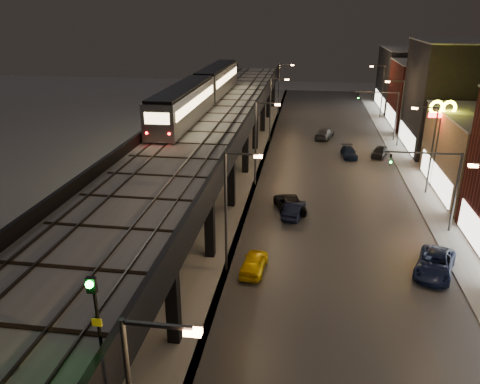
{
  "coord_description": "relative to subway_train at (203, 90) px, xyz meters",
  "views": [
    {
      "loc": [
        4.55,
        -16.12,
        17.75
      ],
      "look_at": [
        -0.16,
        16.07,
        5.0
      ],
      "focal_mm": 35.0,
      "sensor_mm": 36.0,
      "label": 1
    }
  ],
  "objects": [
    {
      "name": "streetlight_left_1",
      "position": [
        8.07,
        -28.22,
        -3.2
      ],
      "size": [
        2.57,
        0.28,
        9.0
      ],
      "color": "#38383A",
      "rests_on": "ground"
    },
    {
      "name": "traffic_light_rig_b",
      "position": [
        24.34,
        10.78,
        -3.94
      ],
      "size": [
        6.1,
        0.34,
        7.0
      ],
      "color": "#38383A",
      "rests_on": "ground"
    },
    {
      "name": "sign_mcdonalds",
      "position": [
        26.5,
        -7.98,
        -1.02
      ],
      "size": [
        2.75,
        0.54,
        9.25
      ],
      "color": "#38383A",
      "rests_on": "ground"
    },
    {
      "name": "streetlight_right_2",
      "position": [
        25.23,
        -10.22,
        -3.2
      ],
      "size": [
        2.56,
        0.28,
        9.0
      ],
      "color": "#38383A",
      "rests_on": "ground"
    },
    {
      "name": "car_taxi",
      "position": [
        9.78,
        -28.05,
        -7.75
      ],
      "size": [
        1.94,
        4.13,
        1.37
      ],
      "primitive_type": "imported",
      "rotation": [
        0.0,
        0.0,
        3.06
      ],
      "color": "yellow",
      "rests_on": "ground"
    },
    {
      "name": "streetlight_right_3",
      "position": [
        25.23,
        7.78,
        -3.2
      ],
      "size": [
        2.56,
        0.28,
        9.0
      ],
      "color": "#38383A",
      "rests_on": "ground"
    },
    {
      "name": "streetlight_right_4",
      "position": [
        25.23,
        25.78,
        -3.2
      ],
      "size": [
        2.56,
        0.28,
        9.0
      ],
      "color": "#38383A",
      "rests_on": "ground"
    },
    {
      "name": "traffic_light_rig_a",
      "position": [
        24.34,
        -19.22,
        -3.94
      ],
      "size": [
        6.1,
        0.34,
        7.0
      ],
      "color": "#38383A",
      "rests_on": "ground"
    },
    {
      "name": "sidewalk_right",
      "position": [
        26.0,
        -6.22,
        -8.37
      ],
      "size": [
        4.0,
        120.0,
        0.14
      ],
      "primitive_type": "cube",
      "color": "#9FA1A8",
      "rests_on": "ground"
    },
    {
      "name": "viaduct_parapet_streetside",
      "position": [
        6.85,
        -9.22,
        -1.59
      ],
      "size": [
        0.3,
        100.0,
        1.1
      ],
      "primitive_type": "cube",
      "color": "black",
      "rests_on": "elevated_viaduct"
    },
    {
      "name": "under_viaduct_pavement",
      "position": [
        2.5,
        -6.22,
        -8.41
      ],
      "size": [
        11.0,
        120.0,
        0.06
      ],
      "primitive_type": "cube",
      "color": "#9FA1A8",
      "rests_on": "ground"
    },
    {
      "name": "car_mid_silver",
      "position": [
        11.77,
        -16.57,
        -7.75
      ],
      "size": [
        3.6,
        5.4,
        1.38
      ],
      "primitive_type": "imported",
      "rotation": [
        0.0,
        0.0,
        3.43
      ],
      "color": "black",
      "rests_on": "ground"
    },
    {
      "name": "car_onc_red",
      "position": [
        22.45,
        2.31,
        -7.77
      ],
      "size": [
        2.75,
        4.22,
        1.34
      ],
      "primitive_type": "imported",
      "rotation": [
        0.0,
        0.0,
        -0.33
      ],
      "color": "black",
      "rests_on": "ground"
    },
    {
      "name": "building_e",
      "position": [
        32.49,
        20.78,
        -3.36
      ],
      "size": [
        12.2,
        12.2,
        10.16
      ],
      "color": "#501815",
      "rests_on": "ground"
    },
    {
      "name": "building_f",
      "position": [
        32.49,
        34.78,
        -2.86
      ],
      "size": [
        12.2,
        16.2,
        11.16
      ],
      "color": "black",
      "rests_on": "ground"
    },
    {
      "name": "viaduct_parapet_far",
      "position": [
        -1.85,
        -9.22,
        -1.59
      ],
      "size": [
        0.3,
        100.0,
        1.1
      ],
      "primitive_type": "cube",
      "color": "black",
      "rests_on": "elevated_viaduct"
    },
    {
      "name": "car_near_white",
      "position": [
        12.28,
        -17.94,
        -7.75
      ],
      "size": [
        2.16,
        4.35,
        1.37
      ],
      "primitive_type": "imported",
      "rotation": [
        0.0,
        0.0,
        2.96
      ],
      "color": "black",
      "rests_on": "ground"
    },
    {
      "name": "viaduct_trackbed",
      "position": [
        2.49,
        -9.25,
        -2.05
      ],
      "size": [
        8.4,
        100.0,
        0.32
      ],
      "color": "#B2B7C1",
      "rests_on": "elevated_viaduct"
    },
    {
      "name": "streetlight_left_4",
      "position": [
        8.07,
        25.78,
        -3.2
      ],
      "size": [
        2.57,
        0.28,
        9.0
      ],
      "color": "#38383A",
      "rests_on": "ground"
    },
    {
      "name": "building_d",
      "position": [
        32.49,
        6.78,
        -1.36
      ],
      "size": [
        12.2,
        13.2,
        14.16
      ],
      "color": "black",
      "rests_on": "ground"
    },
    {
      "name": "elevated_viaduct",
      "position": [
        2.5,
        -9.38,
        -2.82
      ],
      "size": [
        9.0,
        100.0,
        6.3
      ],
      "color": "black",
      "rests_on": "ground"
    },
    {
      "name": "subway_train",
      "position": [
        0.0,
        0.0,
        0.0
      ],
      "size": [
        3.06,
        36.99,
        3.66
      ],
      "color": "gray",
      "rests_on": "viaduct_trackbed"
    },
    {
      "name": "streetlight_left_2",
      "position": [
        8.07,
        -10.22,
        -3.2
      ],
      "size": [
        2.57,
        0.28,
        9.0
      ],
      "color": "#38383A",
      "rests_on": "ground"
    },
    {
      "name": "rail_signal",
      "position": [
        6.4,
        -45.15,
        0.36
      ],
      "size": [
        0.36,
        0.43,
        3.07
      ],
      "color": "black",
      "rests_on": "viaduct_trackbed"
    },
    {
      "name": "car_mid_dark",
      "position": [
        15.62,
        10.48,
        -7.71
      ],
      "size": [
        3.22,
        5.35,
        1.45
      ],
      "primitive_type": "imported",
      "rotation": [
        0.0,
        0.0,
        2.89
      ],
      "color": "#4D525C",
      "rests_on": "ground"
    },
    {
      "name": "streetlight_left_3",
      "position": [
        8.07,
        7.78,
        -3.2
      ],
      "size": [
        2.57,
        0.28,
        9.0
      ],
      "color": "#38383A",
      "rests_on": "ground"
    },
    {
      "name": "car_onc_dark",
      "position": [
        22.61,
        -26.47,
        -7.71
      ],
      "size": [
        4.07,
        5.76,
        1.46
      ],
      "primitive_type": "imported",
      "rotation": [
        0.0,
        0.0,
        -0.35
      ],
      "color": "#16224E",
      "rests_on": "ground"
    },
    {
      "name": "car_onc_white",
      "position": [
        18.54,
        1.56,
        -7.82
      ],
      "size": [
        2.13,
        4.39,
        1.23
      ],
      "primitive_type": "imported",
      "rotation": [
        0.0,
        0.0,
        0.1
      ],
      "color": "#111C38",
      "rests_on": "ground"
    },
    {
      "name": "road_surface",
      "position": [
        16.0,
        -6.22,
        -8.41
      ],
      "size": [
        17.0,
        120.0,
        0.06
      ],
      "primitive_type": "cube",
      "color": "#46474D",
      "rests_on": "ground"
    }
  ]
}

